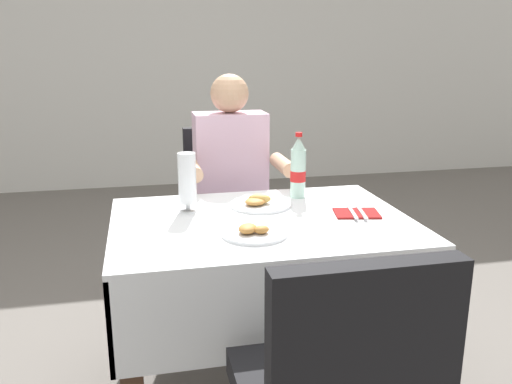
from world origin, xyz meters
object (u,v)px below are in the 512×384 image
seated_diner_far (233,185)px  main_dining_table (262,263)px  plate_near_camera (254,232)px  napkin_cutlery_set (357,213)px  plate_far_diner (260,203)px  beer_glass_left (187,183)px  chair_far_diner_seat (228,209)px  cola_bottle_primary (298,169)px

seated_diner_far → main_dining_table: bearing=-90.8°
plate_near_camera → napkin_cutlery_set: 0.47m
napkin_cutlery_set → plate_near_camera: bearing=-161.5°
plate_far_diner → beer_glass_left: bearing=-178.1°
chair_far_diner_seat → beer_glass_left: beer_glass_left is taller
main_dining_table → plate_near_camera: bearing=-111.7°
main_dining_table → plate_far_diner: (0.03, 0.17, 0.19)m
main_dining_table → cola_bottle_primary: (0.22, 0.27, 0.30)m
main_dining_table → seated_diner_far: seated_diner_far is taller
cola_bottle_primary → napkin_cutlery_set: cola_bottle_primary is taller
seated_diner_far → cola_bottle_primary: (0.21, -0.42, 0.17)m
plate_near_camera → plate_far_diner: bearing=73.9°
main_dining_table → chair_far_diner_seat: chair_far_diner_seat is taller
chair_far_diner_seat → seated_diner_far: size_ratio=0.77×
main_dining_table → plate_far_diner: bearing=79.8°
plate_near_camera → beer_glass_left: size_ratio=0.97×
beer_glass_left → cola_bottle_primary: cola_bottle_primary is taller
main_dining_table → napkin_cutlery_set: 0.42m
napkin_cutlery_set → chair_far_diner_seat: bearing=114.6°
chair_far_diner_seat → seated_diner_far: (0.01, -0.11, 0.16)m
beer_glass_left → cola_bottle_primary: bearing=12.6°
chair_far_diner_seat → napkin_cutlery_set: size_ratio=4.95×
plate_near_camera → cola_bottle_primary: size_ratio=0.81×
plate_far_diner → cola_bottle_primary: (0.19, 0.10, 0.11)m
cola_bottle_primary → chair_far_diner_seat: bearing=112.6°
plate_far_diner → plate_near_camera: bearing=-106.1°
seated_diner_far → plate_near_camera: bearing=-95.1°
main_dining_table → beer_glass_left: size_ratio=4.76×
main_dining_table → napkin_cutlery_set: bearing=-3.0°
napkin_cutlery_set → main_dining_table: bearing=177.0°
seated_diner_far → plate_near_camera: seated_diner_far is taller
chair_far_diner_seat → plate_far_diner: chair_far_diner_seat is taller
cola_bottle_primary → main_dining_table: bearing=-129.7°
main_dining_table → chair_far_diner_seat: (0.00, 0.80, -0.02)m
seated_diner_far → napkin_cutlery_set: size_ratio=6.42×
napkin_cutlery_set → beer_glass_left: bearing=164.3°
seated_diner_far → cola_bottle_primary: seated_diner_far is taller
beer_glass_left → chair_far_diner_seat: bearing=67.8°
cola_bottle_primary → napkin_cutlery_set: (0.15, -0.29, -0.12)m
plate_near_camera → napkin_cutlery_set: (0.44, 0.15, -0.01)m
seated_diner_far → cola_bottle_primary: 0.50m
plate_near_camera → cola_bottle_primary: cola_bottle_primary is taller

